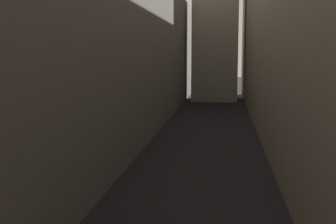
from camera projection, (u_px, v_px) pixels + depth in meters
ground_plane at (204, 144)px, 43.08m from camera, size 264.00×264.00×0.00m
building_block_left at (93, 48)px, 45.29m from camera, size 12.06×108.00×18.63m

